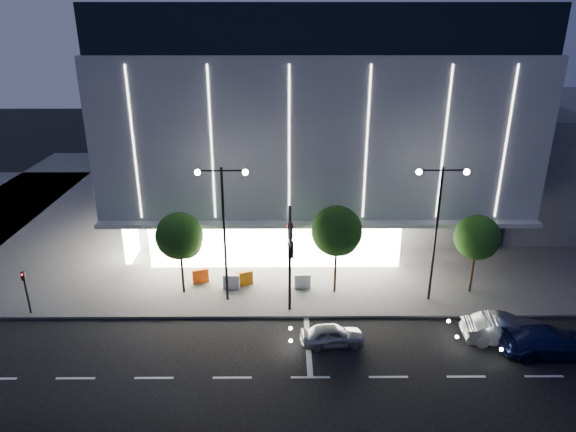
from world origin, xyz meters
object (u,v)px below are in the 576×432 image
Objects in this scene: traffic_mast at (290,248)px; ped_signal_far at (26,288)px; tree_left at (180,238)px; car_second at (505,330)px; car_lead at (332,335)px; barrier_b at (231,282)px; barrier_d at (302,281)px; tree_mid at (337,234)px; car_third at (549,342)px; street_lamp_west at (224,216)px; barrier_a at (201,276)px; street_lamp_east at (438,215)px; barrier_c at (245,278)px; tree_right at (477,240)px.

traffic_mast is 2.36× the size of ped_signal_far.
tree_left is 20.11m from car_second.
car_lead is at bearing -9.79° from ped_signal_far.
barrier_b is 1.00× the size of barrier_d.
car_second is at bearing -31.05° from tree_mid.
traffic_mast is 4.82m from tree_mid.
traffic_mast is at bearing 78.17° from car_third.
street_lamp_west is 2.52× the size of car_lead.
car_second is (16.10, -4.44, -5.18)m from street_lamp_west.
street_lamp_west is 8.18× the size of barrier_a.
barrier_a is (-15.06, 2.27, -5.31)m from street_lamp_east.
ped_signal_far is at bearing -172.87° from street_lamp_west.
street_lamp_east is at bearing -9.69° from tree_mid.
traffic_mast reaches higher than barrier_c.
ped_signal_far is 2.73× the size of barrier_b.
traffic_mast is at bearing -162.98° from tree_right.
traffic_mast is 1.28× the size of tree_right.
tree_right is 7.57m from car_third.
street_lamp_east is at bearing 3.44° from ped_signal_far.
car_second is (9.75, 0.23, 0.16)m from car_lead.
tree_right reaches higher than barrier_c.
street_lamp_east reaches higher than traffic_mast.
barrier_c is (-3.01, 4.57, -4.38)m from traffic_mast.
ped_signal_far is (-12.00, -1.50, -4.07)m from street_lamp_west.
car_third is 21.59m from barrier_a.
tree_mid is (19.03, 2.52, 2.45)m from ped_signal_far.
street_lamp_east is 7.50m from car_second.
car_lead is 8.72m from barrier_b.
traffic_mast is at bearing -163.52° from street_lamp_east.
tree_right is at bearing 17.02° from traffic_mast.
tree_mid is 13.33m from car_third.
barrier_c is at bearing 169.45° from barrier_d.
tree_right is 11.62m from barrier_d.
barrier_b is 1.00× the size of barrier_c.
ped_signal_far reaches higher than barrier_a.
traffic_mast is 7.95m from tree_left.
street_lamp_west reaches higher than tree_left.
traffic_mast is at bearing 84.14° from car_second.
barrier_c is (-17.06, 7.49, -0.11)m from car_third.
tree_right reaches higher than car_second.
car_lead is at bearing -58.65° from barrier_a.
ped_signal_far is 2.73× the size of barrier_d.
street_lamp_east reaches higher than barrier_c.
car_lead is 3.24× the size of barrier_c.
car_third is at bearing -17.17° from street_lamp_west.
tree_left is 11.44m from car_lead.
car_third is at bearing -47.84° from street_lamp_east.
car_third is (11.70, -0.91, 0.15)m from car_lead.
barrier_a is 2.33m from barrier_b.
ped_signal_far is at bearing 175.85° from traffic_mast.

